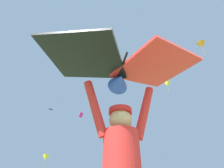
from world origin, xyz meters
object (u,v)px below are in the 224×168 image
object	(u,v)px
distant_kite_yellow_overhead_distant	(45,158)
distant_kite_yellow_low_left	(167,84)
distant_kite_magenta_high_left	(81,115)
distant_kite_black_mid_left	(51,109)
distant_kite_orange_low_right	(201,45)
held_stunt_kite	(121,67)

from	to	relation	value
distant_kite_yellow_overhead_distant	distant_kite_yellow_low_left	distance (m)	26.85
distant_kite_yellow_low_left	distant_kite_magenta_high_left	bearing A→B (deg)	162.67
distant_kite_black_mid_left	distant_kite_orange_low_right	xyz separation A→B (m)	(19.61, -15.78, 0.39)
distant_kite_black_mid_left	distant_kite_yellow_low_left	world-z (taller)	distant_kite_yellow_low_left
distant_kite_magenta_high_left	distant_kite_yellow_overhead_distant	world-z (taller)	distant_kite_magenta_high_left
distant_kite_black_mid_left	distant_kite_yellow_overhead_distant	world-z (taller)	distant_kite_black_mid_left
distant_kite_black_mid_left	distant_kite_orange_low_right	size ratio (longest dim) A/B	0.41
distant_kite_magenta_high_left	distant_kite_yellow_overhead_distant	xyz separation A→B (m)	(-6.11, 2.77, -7.52)
distant_kite_black_mid_left	distant_kite_yellow_low_left	bearing A→B (deg)	-3.53
distant_kite_orange_low_right	distant_kite_yellow_low_left	size ratio (longest dim) A/B	0.74
distant_kite_black_mid_left	distant_kite_magenta_high_left	xyz separation A→B (m)	(4.84, 3.85, 0.72)
held_stunt_kite	distant_kite_yellow_overhead_distant	world-z (taller)	distant_kite_yellow_overhead_distant
distant_kite_orange_low_right	distant_kite_yellow_low_left	world-z (taller)	distant_kite_yellow_low_left
distant_kite_orange_low_right	held_stunt_kite	bearing A→B (deg)	-132.99
held_stunt_kite	distant_kite_magenta_high_left	bearing A→B (deg)	98.93
distant_kite_orange_low_right	distant_kite_yellow_low_left	xyz separation A→B (m)	(1.81, 14.45, 4.76)
distant_kite_black_mid_left	distant_kite_orange_low_right	bearing A→B (deg)	-38.81
distant_kite_yellow_low_left	distant_kite_yellow_overhead_distant	bearing A→B (deg)	160.71
distant_kite_magenta_high_left	distant_kite_yellow_low_left	xyz separation A→B (m)	(16.59, -5.18, 4.43)
distant_kite_orange_low_right	distant_kite_yellow_overhead_distant	bearing A→B (deg)	133.00
distant_kite_yellow_overhead_distant	held_stunt_kite	bearing A→B (deg)	-71.82
held_stunt_kite	distant_kite_yellow_low_left	size ratio (longest dim) A/B	0.76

